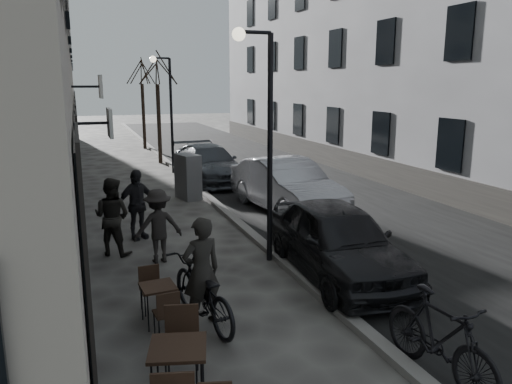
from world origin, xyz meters
TOP-DOWN VIEW (x-y plane):
  - road at (3.85, 16.00)m, footprint 7.30×60.00m
  - kerb at (0.20, 16.00)m, footprint 0.25×60.00m
  - streetlamp_near at (-0.17, 6.00)m, footprint 0.90×0.28m
  - streetlamp_far at (-0.17, 18.00)m, footprint 0.90×0.28m
  - tree_near at (-0.10, 21.00)m, footprint 2.40×2.40m
  - tree_far at (-0.10, 27.00)m, footprint 2.40×2.40m
  - bistro_set_b at (-2.98, 1.40)m, footprint 0.88×1.76m
  - bistro_set_c at (-2.87, 3.76)m, footprint 0.60×1.38m
  - utility_cabinet at (-0.44, 12.71)m, footprint 0.80×1.15m
  - bicycle at (-2.17, 3.52)m, footprint 1.19×2.27m
  - cyclist_rider at (-2.17, 3.52)m, footprint 0.75×0.58m
  - pedestrian_near at (-3.33, 7.62)m, footprint 1.13×1.08m
  - pedestrian_mid at (-2.39, 6.75)m, footprint 1.13×0.70m
  - pedestrian_far at (-2.65, 8.64)m, footprint 1.16×0.82m
  - car_near at (1.00, 4.65)m, footprint 2.09×4.68m
  - car_mid at (2.10, 9.95)m, footprint 2.25×5.16m
  - car_far at (1.00, 15.50)m, footprint 2.34×5.18m
  - moped at (0.47, 0.83)m, footprint 0.77×2.10m

SIDE VIEW (x-z plane):
  - road at x=3.85m, z-range 0.00..0.00m
  - kerb at x=0.20m, z-range 0.00..0.12m
  - bistro_set_c at x=-2.87m, z-range 0.01..0.81m
  - bistro_set_b at x=-2.98m, z-range 0.01..1.02m
  - bicycle at x=-2.17m, z-range 0.00..1.13m
  - moped at x=0.47m, z-range 0.00..1.24m
  - car_far at x=1.00m, z-range 0.00..1.47m
  - car_near at x=1.00m, z-range 0.00..1.56m
  - utility_cabinet at x=-0.44m, z-range 0.00..1.57m
  - car_mid at x=2.10m, z-range 0.00..1.65m
  - pedestrian_mid at x=-2.39m, z-range 0.00..1.68m
  - pedestrian_far at x=-2.65m, z-range 0.00..1.83m
  - pedestrian_near at x=-3.33m, z-range 0.00..1.84m
  - cyclist_rider at x=-2.17m, z-range 0.00..1.86m
  - streetlamp_near at x=-0.17m, z-range 0.62..5.71m
  - streetlamp_far at x=-0.17m, z-range 0.62..5.71m
  - tree_near at x=-0.10m, z-range 1.81..7.51m
  - tree_far at x=-0.10m, z-range 1.81..7.51m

